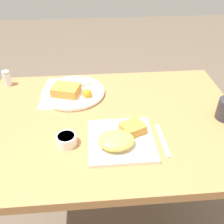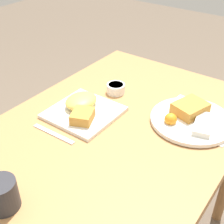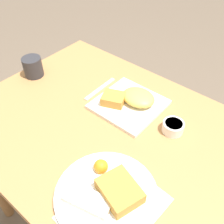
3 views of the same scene
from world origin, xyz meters
TOP-DOWN VIEW (x-y plane):
  - ground_plane at (0.00, 0.00)m, footprint 8.00×8.00m
  - dining_table at (0.00, 0.00)m, footprint 1.08×0.78m
  - menu_card at (-0.20, 0.22)m, footprint 0.22×0.28m
  - plate_square_near at (0.02, -0.15)m, footprint 0.24×0.24m
  - plate_oval_far at (-0.17, 0.20)m, footprint 0.29×0.29m
  - sauce_ramekin at (-0.18, -0.14)m, footprint 0.07×0.07m
  - butter_knife at (0.18, -0.15)m, footprint 0.02×0.18m
  - coffee_mug at (0.47, -0.03)m, footprint 0.08×0.08m

SIDE VIEW (x-z plane):
  - ground_plane at x=0.00m, z-range 0.00..0.00m
  - dining_table at x=0.00m, z-range 0.29..1.06m
  - menu_card at x=-0.20m, z-range 0.77..0.77m
  - butter_knife at x=0.18m, z-range 0.77..0.77m
  - plate_oval_far at x=-0.17m, z-range 0.76..0.82m
  - sauce_ramekin at x=-0.18m, z-range 0.77..0.81m
  - plate_square_near at x=0.02m, z-range 0.76..0.82m
  - coffee_mug at x=0.47m, z-range 0.77..0.86m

